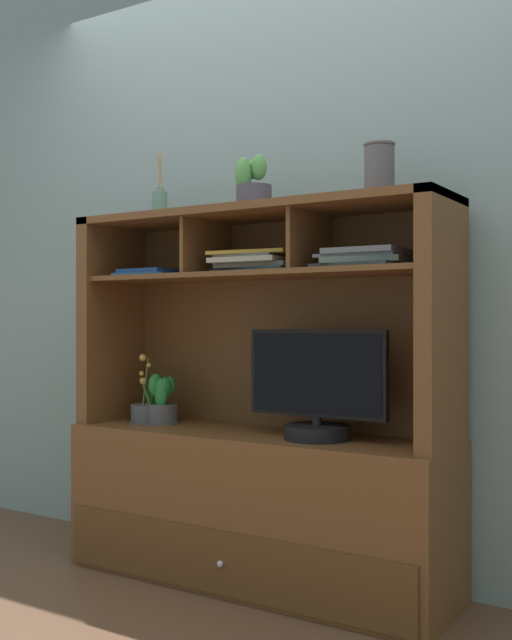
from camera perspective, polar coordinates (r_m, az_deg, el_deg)
The scene contains 12 objects.
floor_plane at distance 3.09m, azimuth 0.00°, elevation -19.30°, with size 6.00×6.00×0.02m, color brown.
back_wall at distance 3.16m, azimuth 2.47°, elevation 7.07°, with size 6.00×0.02×2.80m, color gray.
media_console at distance 2.98m, azimuth 0.08°, elevation -10.96°, with size 1.54×0.48×1.44m.
tv_monitor at distance 2.76m, azimuth 4.62°, elevation -5.54°, with size 0.55×0.24×0.40m.
potted_orchid at distance 3.24m, azimuth -8.31°, elevation -6.84°, with size 0.14×0.14×0.29m.
potted_fern at distance 3.22m, azimuth -7.14°, elevation -6.15°, with size 0.16×0.16×0.21m.
magazine_stack_left at distance 3.19m, azimuth -7.79°, elevation 3.52°, with size 0.27×0.27×0.03m.
magazine_stack_centre at distance 2.95m, azimuth 0.05°, elevation 4.37°, with size 0.38×0.29×0.08m.
magazine_stack_right at distance 2.69m, azimuth 8.24°, elevation 4.58°, with size 0.33×0.27×0.07m.
diffuser_bottle at distance 3.27m, azimuth -7.26°, elevation 8.64°, with size 0.06×0.06×0.28m.
potted_succulent at distance 2.95m, azimuth -0.27°, elevation 10.00°, with size 0.16×0.16×0.21m.
ceramic_vase at distance 2.76m, azimuth 9.28°, elevation 11.06°, with size 0.11×0.11×0.20m.
Camera 1 is at (1.56, -2.47, 1.01)m, focal length 42.48 mm.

